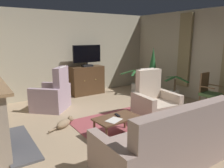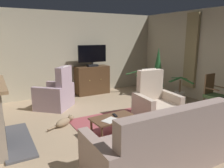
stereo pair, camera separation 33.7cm
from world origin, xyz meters
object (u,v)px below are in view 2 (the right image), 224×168
object	(u,v)px
sofa_floral	(161,147)
armchair_by_fireplace	(56,95)
coffee_table	(114,120)
tv_remote	(115,115)
tv_cabinet	(92,81)
potted_plant_tall_palm_by_window	(141,86)
television	(92,55)
cat	(64,122)
potted_plant_small_fern_corner	(158,70)
potted_plant_on_hearth_side	(179,95)
armchair_facing_sofa	(155,105)
folded_newspaper	(110,120)

from	to	relation	value
sofa_floral	armchair_by_fireplace	world-z (taller)	armchair_by_fireplace
coffee_table	tv_remote	distance (m)	0.11
tv_cabinet	potted_plant_tall_palm_by_window	world-z (taller)	tv_cabinet
television	cat	world-z (taller)	television
armchair_by_fireplace	potted_plant_tall_palm_by_window	bearing A→B (deg)	2.44
sofa_floral	potted_plant_small_fern_corner	bearing A→B (deg)	50.06
potted_plant_small_fern_corner	potted_plant_on_hearth_side	bearing A→B (deg)	-70.85
tv_cabinet	cat	world-z (taller)	tv_cabinet
potted_plant_small_fern_corner	tv_cabinet	bearing A→B (deg)	138.75
sofa_floral	armchair_facing_sofa	bearing A→B (deg)	52.04
folded_newspaper	potted_plant_on_hearth_side	size ratio (longest dim) A/B	0.33
tv_cabinet	cat	distance (m)	2.81
coffee_table	television	bearing A→B (deg)	72.69
potted_plant_small_fern_corner	potted_plant_on_hearth_side	size ratio (longest dim) A/B	1.79
folded_newspaper	armchair_by_fireplace	xyz separation A→B (m)	(-0.38, 2.41, -0.04)
tv_cabinet	armchair_facing_sofa	bearing A→B (deg)	-83.88
armchair_facing_sofa	potted_plant_tall_palm_by_window	xyz separation A→B (m)	(1.18, 2.15, -0.11)
coffee_table	sofa_floral	bearing A→B (deg)	-85.26
tv_cabinet	armchair_by_fireplace	world-z (taller)	armchair_by_fireplace
tv_cabinet	potted_plant_small_fern_corner	xyz separation A→B (m)	(1.65, -1.44, 0.42)
coffee_table	sofa_floral	xyz separation A→B (m)	(0.10, -1.25, -0.02)
folded_newspaper	armchair_by_fireplace	world-z (taller)	armchair_by_fireplace
armchair_facing_sofa	potted_plant_tall_palm_by_window	world-z (taller)	armchair_facing_sofa
television	potted_plant_on_hearth_side	size ratio (longest dim) A/B	1.11
television	tv_remote	bearing A→B (deg)	-106.56
potted_plant_on_hearth_side	tv_remote	bearing A→B (deg)	-160.79
tv_cabinet	folded_newspaper	bearing A→B (deg)	-108.61
sofa_floral	cat	bearing A→B (deg)	109.61
tv_remote	cat	world-z (taller)	tv_remote
potted_plant_small_fern_corner	potted_plant_tall_palm_by_window	distance (m)	0.93
coffee_table	potted_plant_tall_palm_by_window	world-z (taller)	potted_plant_tall_palm_by_window
tv_remote	potted_plant_tall_palm_by_window	distance (m)	3.39
television	sofa_floral	xyz separation A→B (m)	(-0.88, -4.41, -1.00)
armchair_by_fireplace	potted_plant_small_fern_corner	world-z (taller)	potted_plant_small_fern_corner
tv_remote	potted_plant_tall_palm_by_window	xyz separation A→B (m)	(2.41, 2.37, -0.16)
sofa_floral	potted_plant_tall_palm_by_window	xyz separation A→B (m)	(2.37, 3.68, -0.09)
sofa_floral	coffee_table	bearing A→B (deg)	94.74
tv_remote	folded_newspaper	size ratio (longest dim) A/B	0.57
sofa_floral	potted_plant_on_hearth_side	bearing A→B (deg)	39.50
coffee_table	armchair_facing_sofa	xyz separation A→B (m)	(1.30, 0.29, 0.01)
television	potted_plant_tall_palm_by_window	xyz separation A→B (m)	(1.49, -0.73, -1.09)
potted_plant_on_hearth_side	cat	bearing A→B (deg)	-179.24
tv_cabinet	sofa_floral	bearing A→B (deg)	-101.20
tv_cabinet	armchair_by_fireplace	size ratio (longest dim) A/B	0.94
tv_cabinet	folded_newspaper	distance (m)	3.50
sofa_floral	potted_plant_tall_palm_by_window	world-z (taller)	sofa_floral
folded_newspaper	potted_plant_on_hearth_side	xyz separation A→B (m)	(3.02, 1.15, -0.19)
cat	television	bearing A→B (deg)	52.14
tv_cabinet	cat	bearing A→B (deg)	-127.19
tv_remote	sofa_floral	distance (m)	1.31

